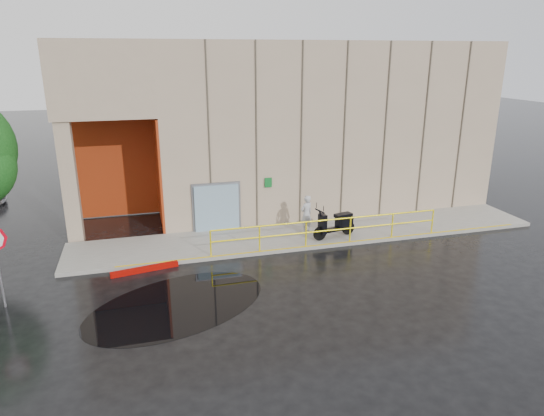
{
  "coord_description": "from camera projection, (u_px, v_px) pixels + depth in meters",
  "views": [
    {
      "loc": [
        -2.79,
        -13.8,
        7.48
      ],
      "look_at": [
        1.86,
        3.0,
        1.9
      ],
      "focal_mm": 32.0,
      "sensor_mm": 36.0,
      "label": 1
    }
  ],
  "objects": [
    {
      "name": "ground",
      "position": [
        241.0,
        296.0,
        15.65
      ],
      "size": [
        120.0,
        120.0,
        0.0
      ],
      "primitive_type": "plane",
      "color": "black",
      "rests_on": "ground"
    },
    {
      "name": "sidewalk",
      "position": [
        311.0,
        234.0,
        20.78
      ],
      "size": [
        20.0,
        3.0,
        0.15
      ],
      "primitive_type": "cube",
      "color": "gray",
      "rests_on": "ground"
    },
    {
      "name": "building",
      "position": [
        291.0,
        118.0,
        25.75
      ],
      "size": [
        20.0,
        10.17,
        8.0
      ],
      "color": "tan",
      "rests_on": "ground"
    },
    {
      "name": "guardrail",
      "position": [
        328.0,
        231.0,
        19.42
      ],
      "size": [
        9.56,
        0.06,
        1.03
      ],
      "color": "yellow",
      "rests_on": "sidewalk"
    },
    {
      "name": "person",
      "position": [
        306.0,
        214.0,
        20.56
      ],
      "size": [
        0.7,
        0.59,
        1.63
      ],
      "primitive_type": "imported",
      "rotation": [
        0.0,
        0.0,
        3.54
      ],
      "color": "#B4B4B9",
      "rests_on": "sidewalk"
    },
    {
      "name": "scooter",
      "position": [
        335.0,
        217.0,
        19.97
      ],
      "size": [
        2.05,
        1.07,
        1.55
      ],
      "rotation": [
        0.0,
        0.0,
        0.23
      ],
      "color": "black",
      "rests_on": "sidewalk"
    },
    {
      "name": "red_curb",
      "position": [
        145.0,
        269.0,
        17.36
      ],
      "size": [
        2.39,
        0.61,
        0.18
      ],
      "primitive_type": "cube",
      "rotation": [
        0.0,
        0.0,
        0.18
      ],
      "color": "#9B0601",
      "rests_on": "ground"
    },
    {
      "name": "puddle",
      "position": [
        177.0,
        305.0,
        15.09
      ],
      "size": [
        6.92,
        5.76,
        0.01
      ],
      "primitive_type": "cube",
      "rotation": [
        0.0,
        0.0,
        0.42
      ],
      "color": "black",
      "rests_on": "ground"
    }
  ]
}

